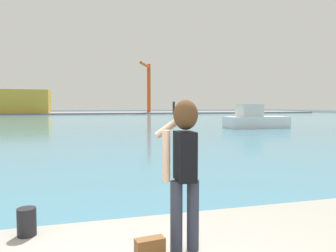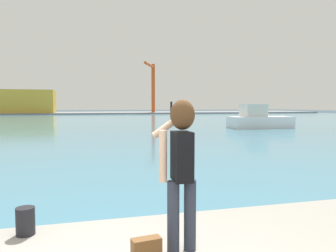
{
  "view_description": "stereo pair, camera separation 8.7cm",
  "coord_description": "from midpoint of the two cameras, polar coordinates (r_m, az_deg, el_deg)",
  "views": [
    {
      "loc": [
        -0.39,
        -2.73,
        2.34
      ],
      "look_at": [
        1.27,
        3.13,
        1.96
      ],
      "focal_mm": 34.8,
      "sensor_mm": 36.0,
      "label": 1
    },
    {
      "loc": [
        -0.3,
        -2.76,
        2.34
      ],
      "look_at": [
        1.27,
        3.13,
        1.96
      ],
      "focal_mm": 34.8,
      "sensor_mm": 36.0,
      "label": 2
    }
  ],
  "objects": [
    {
      "name": "harbor_bollard",
      "position": [
        4.74,
        -24.01,
        -15.09
      ],
      "size": [
        0.24,
        0.24,
        0.36
      ],
      "primitive_type": "cylinder",
      "color": "black",
      "rests_on": "quay_promenade"
    },
    {
      "name": "person_photographer",
      "position": [
        3.71,
        2.13,
        -5.82
      ],
      "size": [
        0.53,
        0.55,
        1.74
      ],
      "rotation": [
        0.0,
        0.0,
        1.51
      ],
      "color": "#2D3342",
      "rests_on": "quay_promenade"
    },
    {
      "name": "warehouse_left",
      "position": [
        92.41,
        -25.41,
        3.89
      ],
      "size": [
        17.39,
        10.51,
        5.85
      ],
      "primitive_type": "cube",
      "color": "gold",
      "rests_on": "far_shore_dock"
    },
    {
      "name": "port_crane",
      "position": [
        89.67,
        -3.57,
        7.61
      ],
      "size": [
        4.72,
        9.3,
        13.3
      ],
      "color": "#D84C19",
      "rests_on": "far_shore_dock"
    },
    {
      "name": "boat_moored",
      "position": [
        34.63,
        14.87,
        1.1
      ],
      "size": [
        6.49,
        2.67,
        2.44
      ],
      "rotation": [
        0.0,
        0.0,
        -0.02
      ],
      "color": "white",
      "rests_on": "harbor_water"
    },
    {
      "name": "ground_plane",
      "position": [
        52.8,
        -15.39,
        0.98
      ],
      "size": [
        220.0,
        220.0,
        0.0
      ],
      "primitive_type": "plane",
      "color": "#334751"
    },
    {
      "name": "far_shore_dock",
      "position": [
        94.77,
        -15.58,
        2.22
      ],
      "size": [
        140.0,
        20.0,
        0.37
      ],
      "primitive_type": "cube",
      "color": "gray",
      "rests_on": "ground_plane"
    },
    {
      "name": "handbag",
      "position": [
        3.77,
        -3.9,
        -20.71
      ],
      "size": [
        0.34,
        0.18,
        0.24
      ],
      "primitive_type": "cube",
      "rotation": [
        0.0,
        0.0,
        0.13
      ],
      "color": "brown",
      "rests_on": "quay_promenade"
    },
    {
      "name": "harbor_water",
      "position": [
        54.8,
        -15.41,
        1.08
      ],
      "size": [
        140.0,
        100.0,
        0.02
      ],
      "primitive_type": "cube",
      "color": "teal",
      "rests_on": "ground_plane"
    }
  ]
}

